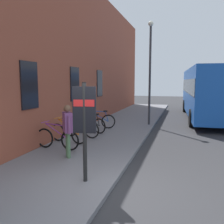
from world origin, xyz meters
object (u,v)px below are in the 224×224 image
at_px(bicycle_far_end, 91,124).
at_px(street_lamp, 150,65).
at_px(bicycle_end_of_row, 57,138).
at_px(pedestrian_crossing_street, 68,126).
at_px(transit_info_sign, 84,116).
at_px(city_bus, 207,90).
at_px(bicycle_beside_lamp, 98,121).
at_px(bicycle_mid_rack, 68,133).
at_px(bicycle_nearest_sign, 81,128).

bearing_deg(bicycle_far_end, street_lamp, -39.34).
height_order(bicycle_end_of_row, pedestrian_crossing_street, pedestrian_crossing_street).
distance_m(transit_info_sign, city_bus, 12.63).
relative_size(transit_info_sign, city_bus, 0.23).
xyz_separation_m(bicycle_beside_lamp, street_lamp, (1.86, -2.35, 2.90)).
bearing_deg(bicycle_far_end, city_bus, -39.58).
xyz_separation_m(bicycle_mid_rack, pedestrian_crossing_street, (-1.65, -0.84, 0.64)).
bearing_deg(pedestrian_crossing_street, bicycle_end_of_row, 47.94).
height_order(city_bus, pedestrian_crossing_street, city_bus).
bearing_deg(bicycle_mid_rack, bicycle_nearest_sign, -6.65).
relative_size(bicycle_beside_lamp, transit_info_sign, 0.73).
distance_m(bicycle_far_end, transit_info_sign, 5.72).
height_order(bicycle_beside_lamp, pedestrian_crossing_street, pedestrian_crossing_street).
relative_size(pedestrian_crossing_street, street_lamp, 0.30).
xyz_separation_m(bicycle_far_end, bicycle_beside_lamp, (1.00, -0.00, 0.00)).
distance_m(bicycle_end_of_row, transit_info_sign, 3.28).
bearing_deg(street_lamp, bicycle_mid_rack, 153.14).
relative_size(bicycle_end_of_row, transit_info_sign, 0.74).
bearing_deg(bicycle_end_of_row, bicycle_mid_rack, 2.76).
bearing_deg(bicycle_far_end, bicycle_mid_rack, 175.94).
relative_size(bicycle_beside_lamp, street_lamp, 0.31).
xyz_separation_m(bicycle_end_of_row, city_bus, (9.82, -5.75, 1.41)).
distance_m(bicycle_beside_lamp, transit_info_sign, 6.66).
bearing_deg(city_bus, transit_info_sign, 162.96).
bearing_deg(transit_info_sign, bicycle_nearest_sign, 25.43).
height_order(pedestrian_crossing_street, street_lamp, street_lamp).
height_order(bicycle_end_of_row, street_lamp, street_lamp).
relative_size(bicycle_end_of_row, bicycle_beside_lamp, 1.02).
height_order(transit_info_sign, pedestrian_crossing_street, transit_info_sign).
bearing_deg(bicycle_end_of_row, bicycle_beside_lamp, -1.51).
bearing_deg(city_bus, bicycle_beside_lamp, 135.91).
bearing_deg(pedestrian_crossing_street, bicycle_far_end, 10.67).
bearing_deg(transit_info_sign, bicycle_end_of_row, 42.21).
distance_m(city_bus, street_lamp, 5.37).
height_order(bicycle_end_of_row, bicycle_nearest_sign, same).
bearing_deg(city_bus, pedestrian_crossing_street, 154.84).
relative_size(bicycle_beside_lamp, pedestrian_crossing_street, 1.04).
xyz_separation_m(bicycle_mid_rack, street_lamp, (4.93, -2.50, 2.90)).
relative_size(bicycle_mid_rack, pedestrian_crossing_street, 1.04).
height_order(bicycle_nearest_sign, pedestrian_crossing_street, pedestrian_crossing_street).
height_order(bicycle_far_end, street_lamp, street_lamp).
bearing_deg(bicycle_beside_lamp, bicycle_end_of_row, 178.49).
distance_m(bicycle_far_end, street_lamp, 4.71).
bearing_deg(bicycle_beside_lamp, street_lamp, -51.57).
bearing_deg(pedestrian_crossing_street, transit_info_sign, -140.91).
height_order(bicycle_end_of_row, city_bus, city_bus).
xyz_separation_m(transit_info_sign, pedestrian_crossing_street, (1.54, 1.25, -0.57)).
distance_m(bicycle_far_end, city_bus, 8.98).
xyz_separation_m(bicycle_nearest_sign, transit_info_sign, (-4.16, -1.98, 1.21)).
bearing_deg(bicycle_far_end, transit_info_sign, -159.63).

